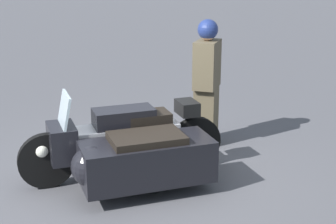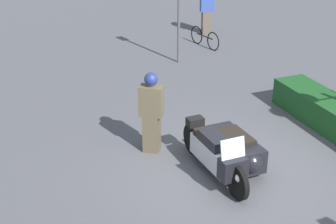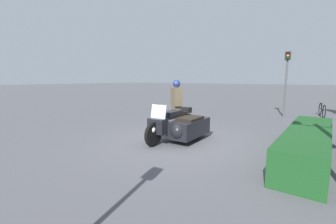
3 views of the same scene
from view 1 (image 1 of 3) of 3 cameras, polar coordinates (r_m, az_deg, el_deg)
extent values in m
plane|color=#4C4C51|center=(6.43, -4.65, -8.43)|extent=(160.00, 160.00, 0.00)
cylinder|color=black|center=(6.47, -13.30, -5.28)|extent=(0.70, 0.12, 0.70)
cylinder|color=black|center=(6.92, 3.07, -3.35)|extent=(0.70, 0.12, 0.70)
cylinder|color=black|center=(6.20, -1.78, -6.59)|extent=(0.55, 0.12, 0.54)
cube|color=#B7B7BC|center=(6.58, -4.86, -3.35)|extent=(1.40, 0.44, 0.45)
cube|color=black|center=(6.48, -4.93, -0.66)|extent=(0.77, 0.40, 0.24)
cube|color=black|center=(6.56, -2.27, -0.55)|extent=(0.57, 0.39, 0.12)
cube|color=black|center=(6.42, -11.64, -3.35)|extent=(0.34, 0.54, 0.44)
cube|color=silver|center=(6.29, -11.42, 0.24)|extent=(0.13, 0.52, 0.40)
sphere|color=white|center=(6.42, -13.84, -4.15)|extent=(0.18, 0.18, 0.18)
cube|color=black|center=(6.13, -2.35, -5.46)|extent=(1.58, 0.71, 0.50)
sphere|color=black|center=(5.98, -8.48, -5.99)|extent=(0.48, 0.47, 0.47)
cube|color=black|center=(6.02, -2.39, -2.91)|extent=(0.88, 0.59, 0.09)
cube|color=black|center=(6.72, 2.14, 0.49)|extent=(0.25, 0.36, 0.18)
cube|color=brown|center=(7.74, 4.22, -0.42)|extent=(0.46, 0.47, 0.88)
cube|color=brown|center=(7.54, 4.35, 5.28)|extent=(0.55, 0.60, 0.69)
sphere|color=tan|center=(7.46, 4.43, 8.79)|extent=(0.24, 0.24, 0.24)
sphere|color=navy|center=(7.46, 4.44, 9.10)|extent=(0.30, 0.30, 0.30)
camera|label=2|loc=(12.82, -55.78, 23.49)|focal=55.00mm
camera|label=3|loc=(4.94, -80.89, -7.52)|focal=24.00mm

